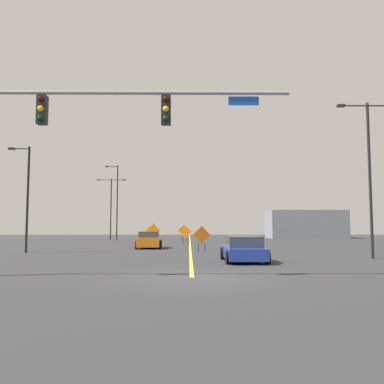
{
  "coord_description": "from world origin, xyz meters",
  "views": [
    {
      "loc": [
        -0.1,
        -14.38,
        1.78
      ],
      "look_at": [
        0.12,
        15.53,
        4.3
      ],
      "focal_mm": 38.12,
      "sensor_mm": 36.0,
      "label": 1
    }
  ],
  "objects_px": {
    "street_lamp_mid_right": "(369,166)",
    "car_orange_near": "(149,240)",
    "street_lamp_near_left": "(111,203)",
    "construction_sign_right_lane": "(202,236)",
    "car_blue_mid": "(244,250)",
    "construction_sign_median_near": "(153,231)",
    "construction_sign_right_shoulder": "(184,231)",
    "street_lamp_far_right": "(26,193)",
    "construction_sign_left_lane": "(186,233)",
    "street_lamp_mid_left": "(116,199)",
    "traffic_signal_assembly": "(44,127)"
  },
  "relations": [
    {
      "from": "traffic_signal_assembly",
      "to": "construction_sign_left_lane",
      "type": "xyz_separation_m",
      "value": [
        4.85,
        26.6,
        -4.18
      ]
    },
    {
      "from": "car_orange_near",
      "to": "construction_sign_right_lane",
      "type": "bearing_deg",
      "value": -51.53
    },
    {
      "from": "car_blue_mid",
      "to": "construction_sign_left_lane",
      "type": "bearing_deg",
      "value": 98.67
    },
    {
      "from": "street_lamp_near_left",
      "to": "construction_sign_left_lane",
      "type": "relative_size",
      "value": 4.48
    },
    {
      "from": "street_lamp_near_left",
      "to": "street_lamp_far_right",
      "type": "height_order",
      "value": "street_lamp_near_left"
    },
    {
      "from": "street_lamp_mid_right",
      "to": "construction_sign_right_shoulder",
      "type": "relative_size",
      "value": 4.56
    },
    {
      "from": "car_blue_mid",
      "to": "street_lamp_near_left",
      "type": "bearing_deg",
      "value": 110.93
    },
    {
      "from": "car_orange_near",
      "to": "street_lamp_far_right",
      "type": "bearing_deg",
      "value": -145.19
    },
    {
      "from": "construction_sign_right_lane",
      "to": "street_lamp_mid_left",
      "type": "bearing_deg",
      "value": 111.99
    },
    {
      "from": "construction_sign_left_lane",
      "to": "street_lamp_mid_right",
      "type": "bearing_deg",
      "value": -60.23
    },
    {
      "from": "construction_sign_right_shoulder",
      "to": "construction_sign_right_lane",
      "type": "bearing_deg",
      "value": -86.01
    },
    {
      "from": "street_lamp_far_right",
      "to": "construction_sign_right_lane",
      "type": "distance_m",
      "value": 12.4
    },
    {
      "from": "construction_sign_right_shoulder",
      "to": "street_lamp_near_left",
      "type": "bearing_deg",
      "value": 148.54
    },
    {
      "from": "street_lamp_mid_right",
      "to": "street_lamp_near_left",
      "type": "xyz_separation_m",
      "value": [
        -20.86,
        33.25,
        -0.2
      ]
    },
    {
      "from": "street_lamp_mid_left",
      "to": "construction_sign_right_lane",
      "type": "distance_m",
      "value": 28.6
    },
    {
      "from": "construction_sign_median_near",
      "to": "car_blue_mid",
      "type": "height_order",
      "value": "construction_sign_median_near"
    },
    {
      "from": "street_lamp_mid_right",
      "to": "construction_sign_median_near",
      "type": "xyz_separation_m",
      "value": [
        -13.59,
        16.68,
        -3.85
      ]
    },
    {
      "from": "street_lamp_mid_right",
      "to": "construction_sign_right_shoulder",
      "type": "bearing_deg",
      "value": 111.71
    },
    {
      "from": "street_lamp_far_right",
      "to": "construction_sign_left_lane",
      "type": "height_order",
      "value": "street_lamp_far_right"
    },
    {
      "from": "traffic_signal_assembly",
      "to": "car_blue_mid",
      "type": "xyz_separation_m",
      "value": [
        7.94,
        6.3,
        -4.73
      ]
    },
    {
      "from": "street_lamp_mid_right",
      "to": "street_lamp_near_left",
      "type": "distance_m",
      "value": 39.25
    },
    {
      "from": "construction_sign_right_shoulder",
      "to": "construction_sign_median_near",
      "type": "height_order",
      "value": "construction_sign_median_near"
    },
    {
      "from": "traffic_signal_assembly",
      "to": "construction_sign_median_near",
      "type": "height_order",
      "value": "traffic_signal_assembly"
    },
    {
      "from": "street_lamp_near_left",
      "to": "car_orange_near",
      "type": "distance_m",
      "value": 24.01
    },
    {
      "from": "construction_sign_right_shoulder",
      "to": "car_orange_near",
      "type": "bearing_deg",
      "value": -99.2
    },
    {
      "from": "construction_sign_right_shoulder",
      "to": "traffic_signal_assembly",
      "type": "bearing_deg",
      "value": -97.37
    },
    {
      "from": "street_lamp_near_left",
      "to": "construction_sign_right_lane",
      "type": "height_order",
      "value": "street_lamp_near_left"
    },
    {
      "from": "street_lamp_far_right",
      "to": "construction_sign_right_lane",
      "type": "relative_size",
      "value": 4.02
    },
    {
      "from": "street_lamp_mid_right",
      "to": "street_lamp_mid_left",
      "type": "relative_size",
      "value": 0.88
    },
    {
      "from": "construction_sign_right_lane",
      "to": "car_orange_near",
      "type": "height_order",
      "value": "construction_sign_right_lane"
    },
    {
      "from": "construction_sign_right_lane",
      "to": "car_blue_mid",
      "type": "xyz_separation_m",
      "value": [
        1.88,
        -7.58,
        -0.53
      ]
    },
    {
      "from": "construction_sign_left_lane",
      "to": "car_orange_near",
      "type": "distance_m",
      "value": 8.08
    },
    {
      "from": "traffic_signal_assembly",
      "to": "construction_sign_right_lane",
      "type": "bearing_deg",
      "value": 66.42
    },
    {
      "from": "street_lamp_mid_right",
      "to": "car_orange_near",
      "type": "height_order",
      "value": "street_lamp_mid_right"
    },
    {
      "from": "street_lamp_mid_right",
      "to": "car_orange_near",
      "type": "relative_size",
      "value": 2.14
    },
    {
      "from": "street_lamp_far_right",
      "to": "construction_sign_median_near",
      "type": "distance_m",
      "value": 14.02
    },
    {
      "from": "street_lamp_near_left",
      "to": "construction_sign_right_shoulder",
      "type": "distance_m",
      "value": 12.4
    },
    {
      "from": "street_lamp_near_left",
      "to": "construction_sign_median_near",
      "type": "relative_size",
      "value": 4.02
    },
    {
      "from": "construction_sign_left_lane",
      "to": "car_orange_near",
      "type": "relative_size",
      "value": 0.45
    },
    {
      "from": "construction_sign_right_lane",
      "to": "car_blue_mid",
      "type": "height_order",
      "value": "construction_sign_right_lane"
    },
    {
      "from": "construction_sign_left_lane",
      "to": "car_blue_mid",
      "type": "distance_m",
      "value": 20.54
    },
    {
      "from": "street_lamp_mid_right",
      "to": "street_lamp_near_left",
      "type": "bearing_deg",
      "value": 122.11
    },
    {
      "from": "street_lamp_near_left",
      "to": "traffic_signal_assembly",
      "type": "bearing_deg",
      "value": -82.43
    },
    {
      "from": "street_lamp_near_left",
      "to": "construction_sign_right_lane",
      "type": "xyz_separation_m",
      "value": [
        11.58,
        -27.6,
        -3.82
      ]
    },
    {
      "from": "car_blue_mid",
      "to": "construction_sign_median_near",
      "type": "bearing_deg",
      "value": 108.38
    },
    {
      "from": "car_blue_mid",
      "to": "street_lamp_mid_right",
      "type": "bearing_deg",
      "value": 14.69
    },
    {
      "from": "construction_sign_left_lane",
      "to": "car_orange_near",
      "type": "bearing_deg",
      "value": -111.17
    },
    {
      "from": "street_lamp_far_right",
      "to": "car_orange_near",
      "type": "xyz_separation_m",
      "value": [
        7.93,
        5.51,
        -3.38
      ]
    },
    {
      "from": "street_lamp_near_left",
      "to": "car_blue_mid",
      "type": "height_order",
      "value": "street_lamp_near_left"
    },
    {
      "from": "street_lamp_near_left",
      "to": "street_lamp_far_right",
      "type": "xyz_separation_m",
      "value": [
        -0.48,
        -27.92,
        -0.92
      ]
    }
  ]
}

